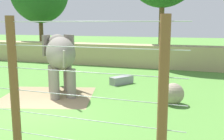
# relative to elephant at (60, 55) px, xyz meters

# --- Properties ---
(ground_plane) EXTENTS (120.00, 120.00, 0.00)m
(ground_plane) POSITION_rel_elephant_xyz_m (0.54, -2.93, -1.89)
(ground_plane) COLOR #518938
(dirt_patch) EXTENTS (5.06, 4.75, 0.01)m
(dirt_patch) POSITION_rel_elephant_xyz_m (-0.34, -0.72, -1.89)
(dirt_patch) COLOR #937F5B
(dirt_patch) RESTS_ON ground
(embankment_wall) EXTENTS (36.00, 1.80, 1.74)m
(embankment_wall) POSITION_rel_elephant_xyz_m (0.54, 9.51, -1.02)
(embankment_wall) COLOR tan
(embankment_wall) RESTS_ON ground
(elephant) EXTENTS (2.91, 3.43, 2.86)m
(elephant) POSITION_rel_elephant_xyz_m (0.00, 0.00, 0.00)
(elephant) COLOR gray
(elephant) RESTS_ON ground
(enrichment_ball) EXTENTS (0.92, 0.92, 0.92)m
(enrichment_ball) POSITION_rel_elephant_xyz_m (5.42, -0.04, -1.44)
(enrichment_ball) COLOR gray
(enrichment_ball) RESTS_ON ground
(feed_trough) EXTENTS (1.17, 1.45, 0.44)m
(feed_trough) POSITION_rel_elephant_xyz_m (2.22, 2.94, -1.67)
(feed_trough) COLOR gray
(feed_trough) RESTS_ON ground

